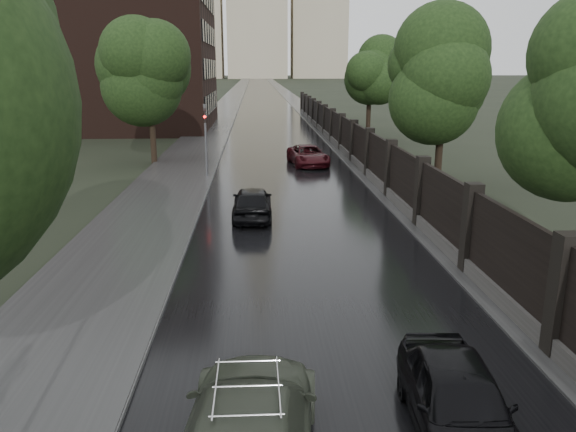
# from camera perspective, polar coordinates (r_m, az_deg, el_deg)

# --- Properties ---
(road) EXTENTS (8.00, 420.00, 0.02)m
(road) POSITION_cam_1_polar(r_m,az_deg,el_deg) (195.45, -2.91, 13.18)
(road) COLOR black
(road) RESTS_ON ground
(sidewalk_left) EXTENTS (4.00, 420.00, 0.16)m
(sidewalk_left) POSITION_cam_1_polar(r_m,az_deg,el_deg) (195.49, -4.71, 13.17)
(sidewalk_left) COLOR #2D2D2D
(sidewalk_left) RESTS_ON ground
(verge_right) EXTENTS (3.00, 420.00, 0.08)m
(verge_right) POSITION_cam_1_polar(r_m,az_deg,el_deg) (195.57, -1.25, 13.21)
(verge_right) COLOR #2D2D2D
(verge_right) RESTS_ON ground
(fence_right) EXTENTS (0.45, 75.72, 2.70)m
(fence_right) POSITION_cam_1_polar(r_m,az_deg,el_deg) (38.20, 6.16, 7.47)
(fence_right) COLOR #383533
(fence_right) RESTS_ON ground
(tree_left_far) EXTENTS (4.25, 4.25, 7.39)m
(tree_left_far) POSITION_cam_1_polar(r_m,az_deg,el_deg) (35.93, -13.91, 13.44)
(tree_left_far) COLOR black
(tree_left_far) RESTS_ON ground
(tree_right_b) EXTENTS (4.08, 4.08, 7.01)m
(tree_right_b) POSITION_cam_1_polar(r_m,az_deg,el_deg) (28.85, 15.52, 12.49)
(tree_right_b) COLOR black
(tree_right_b) RESTS_ON ground
(tree_right_c) EXTENTS (4.08, 4.08, 7.01)m
(tree_right_c) POSITION_cam_1_polar(r_m,az_deg,el_deg) (46.27, 8.30, 13.59)
(tree_right_c) COLOR black
(tree_right_c) RESTS_ON ground
(traffic_light) EXTENTS (0.16, 0.32, 4.00)m
(traffic_light) POSITION_cam_1_polar(r_m,az_deg,el_deg) (30.67, -8.37, 8.19)
(traffic_light) COLOR #59595E
(traffic_light) RESTS_ON ground
(brick_building) EXTENTS (24.00, 18.00, 20.00)m
(brick_building) POSITION_cam_1_polar(r_m,az_deg,el_deg) (59.78, -20.22, 17.98)
(brick_building) COLOR black
(brick_building) RESTS_ON ground
(stalinist_tower) EXTENTS (92.00, 30.00, 159.00)m
(stalinist_tower) POSITION_cam_1_polar(r_m,az_deg,el_deg) (307.08, -3.20, 20.98)
(stalinist_tower) COLOR tan
(stalinist_tower) RESTS_ON ground
(hatchback_left) EXTENTS (1.60, 3.89, 1.32)m
(hatchback_left) POSITION_cam_1_polar(r_m,az_deg,el_deg) (22.48, -3.65, 1.39)
(hatchback_left) COLOR black
(hatchback_left) RESTS_ON ground
(car_right_near) EXTENTS (1.84, 3.96, 1.31)m
(car_right_near) POSITION_cam_1_polar(r_m,az_deg,el_deg) (9.99, 16.90, -17.53)
(car_right_near) COLOR black
(car_right_near) RESTS_ON ground
(car_right_far) EXTENTS (2.58, 4.68, 1.24)m
(car_right_far) POSITION_cam_1_polar(r_m,az_deg,el_deg) (34.84, 2.06, 6.18)
(car_right_far) COLOR #330B10
(car_right_far) RESTS_ON ground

